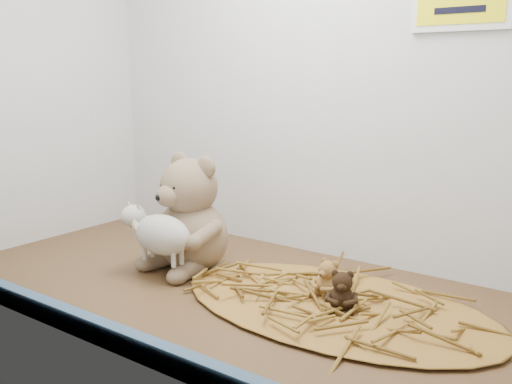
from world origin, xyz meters
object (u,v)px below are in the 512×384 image
Objects in this scene: toy_lamb at (162,235)px; mini_teddy_tan at (329,277)px; mini_teddy_brown at (342,289)px; main_teddy at (192,212)px.

toy_lamb reaches higher than mini_teddy_tan.
mini_teddy_tan and mini_teddy_brown have the same top height.
toy_lamb is 2.46× the size of mini_teddy_tan.
mini_teddy_brown is at bearing -30.10° from mini_teddy_tan.
main_teddy reaches higher than toy_lamb.
mini_teddy_tan is (32.49, 0.53, -7.49)cm from main_teddy.
mini_teddy_tan is (32.49, 9.28, -4.54)cm from toy_lamb.
mini_teddy_tan is at bearing 117.20° from mini_teddy_brown.
mini_teddy_tan is at bearing 10.14° from main_teddy.
main_teddy reaches higher than mini_teddy_tan.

